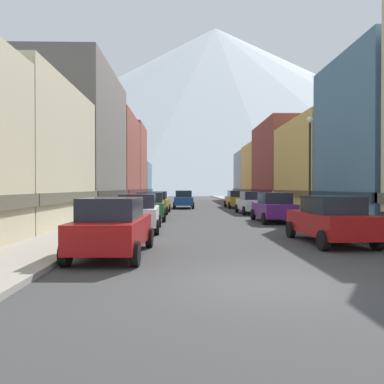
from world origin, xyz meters
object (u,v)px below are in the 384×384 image
Objects in this scene: car_right_2 at (252,202)px; potted_plant_1 at (342,213)px; car_left_1 at (139,212)px; car_left_0 at (113,227)px; car_driving_0 at (184,199)px; car_right_3 at (236,199)px; car_left_3 at (156,202)px; car_right_1 at (274,207)px; car_left_2 at (150,206)px; car_right_0 at (330,219)px; pedestrian_0 at (273,201)px; streetlamp_right at (310,153)px; potted_plant_0 at (102,209)px.

potted_plant_1 is at bearing -71.61° from car_right_2.
car_left_1 is at bearing -168.19° from potted_plant_1.
car_driving_0 is at bearing 85.40° from car_left_0.
car_right_3 is at bearing 74.59° from car_left_0.
car_left_0 and car_left_1 have the same top height.
car_left_3 and car_right_1 have the same top height.
car_left_2 is (-0.00, 13.19, 0.00)m from car_left_0.
car_left_0 is 14.07m from potted_plant_1.
car_right_0 is 19.73m from pedestrian_0.
car_left_1 is 4.59× the size of potted_plant_1.
car_right_0 and car_right_3 have the same top height.
pedestrian_0 is at bearing -66.21° from car_right_3.
car_right_3 is 18.49m from streetlamp_right.
car_right_3 is (-0.00, 8.94, 0.00)m from car_right_2.
pedestrian_0 is (2.45, 10.71, -0.02)m from car_right_1.
car_left_0 is 24.21m from pedestrian_0.
streetlamp_right reaches higher than potted_plant_0.
car_right_1 is 1.00× the size of car_right_3.
car_driving_0 is at bearing 68.40° from potted_plant_0.
car_left_2 is 14.34m from car_driving_0.
pedestrian_0 is (13.25, 8.30, 0.19)m from potted_plant_0.
car_right_2 is 8.94m from car_right_3.
car_right_1 and car_driving_0 have the same top height.
car_left_1 reaches higher than potted_plant_0.
car_left_0 is 1.00× the size of car_left_2.
car_right_1 and car_right_2 have the same top height.
car_right_3 is at bearing 69.94° from car_left_1.
car_left_2 reaches higher than potted_plant_1.
potted_plant_1 is at bearing -86.70° from pedestrian_0.
car_right_3 is 6.07m from pedestrian_0.
potted_plant_0 is at bearing 161.43° from potted_plant_1.
car_right_1 is 0.99× the size of car_right_2.
car_left_0 and car_left_2 have the same top height.
car_left_2 is at bearing 166.09° from car_right_1.
car_right_3 is 2.79× the size of pedestrian_0.
car_right_0 is (7.60, 2.44, 0.00)m from car_left_0.
streetlamp_right is at bearing -85.13° from car_right_3.
pedestrian_0 is at bearing 16.26° from car_left_3.
potted_plant_0 is at bearing 160.73° from streetlamp_right.
potted_plant_1 is (10.80, 9.02, -0.21)m from car_left_0.
car_right_1 is (-0.00, 8.87, 0.00)m from car_right_0.
car_right_1 is at bearing 144.41° from potted_plant_1.
car_right_3 is (7.60, 27.57, 0.00)m from car_left_0.
pedestrian_0 is 13.02m from streetlamp_right.
car_right_3 is 4.77× the size of potted_plant_0.
car_left_0 reaches higher than pedestrian_0.
car_driving_0 is at bearing -177.78° from car_right_3.
car_right_0 reaches higher than potted_plant_1.
car_left_1 is 1.00× the size of car_left_2.
car_left_1 is 2.81× the size of pedestrian_0.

